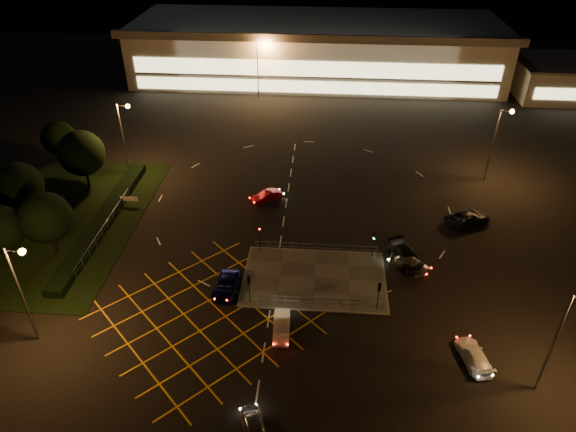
# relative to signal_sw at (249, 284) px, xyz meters

# --- Properties ---
(ground) EXTENTS (180.00, 180.00, 0.00)m
(ground) POSITION_rel_signal_sw_xyz_m (4.00, 5.99, -2.37)
(ground) COLOR black
(ground) RESTS_ON ground
(pedestrian_island) EXTENTS (14.00, 9.00, 0.12)m
(pedestrian_island) POSITION_rel_signal_sw_xyz_m (6.00, 3.99, -2.31)
(pedestrian_island) COLOR #4C4944
(pedestrian_island) RESTS_ON ground
(grass_verge) EXTENTS (18.00, 30.00, 0.08)m
(grass_verge) POSITION_rel_signal_sw_xyz_m (-24.00, 11.99, -2.33)
(grass_verge) COLOR black
(grass_verge) RESTS_ON ground
(hedge) EXTENTS (2.00, 26.00, 1.00)m
(hedge) POSITION_rel_signal_sw_xyz_m (-19.00, 11.99, -1.87)
(hedge) COLOR black
(hedge) RESTS_ON ground
(supermarket) EXTENTS (72.00, 26.50, 10.50)m
(supermarket) POSITION_rel_signal_sw_xyz_m (4.00, 67.95, 2.95)
(supermarket) COLOR beige
(supermarket) RESTS_ON ground
(retail_unit_a) EXTENTS (18.80, 14.80, 6.35)m
(retail_unit_a) POSITION_rel_signal_sw_xyz_m (50.00, 59.97, 0.85)
(retail_unit_a) COLOR beige
(retail_unit_a) RESTS_ON ground
(streetlight_sw) EXTENTS (1.78, 0.56, 10.03)m
(streetlight_sw) POSITION_rel_signal_sw_xyz_m (-17.56, -6.01, 4.20)
(streetlight_sw) COLOR slate
(streetlight_sw) RESTS_ON ground
(streetlight_se) EXTENTS (1.78, 0.56, 10.03)m
(streetlight_se) POSITION_rel_signal_sw_xyz_m (24.44, -8.01, 4.20)
(streetlight_se) COLOR slate
(streetlight_se) RESTS_ON ground
(streetlight_nw) EXTENTS (1.78, 0.56, 10.03)m
(streetlight_nw) POSITION_rel_signal_sw_xyz_m (-19.56, 23.99, 4.20)
(streetlight_nw) COLOR slate
(streetlight_nw) RESTS_ON ground
(streetlight_ne) EXTENTS (1.78, 0.56, 10.03)m
(streetlight_ne) POSITION_rel_signal_sw_xyz_m (28.44, 25.99, 4.20)
(streetlight_ne) COLOR slate
(streetlight_ne) RESTS_ON ground
(streetlight_far_left) EXTENTS (1.78, 0.56, 10.03)m
(streetlight_far_left) POSITION_rel_signal_sw_xyz_m (-5.56, 53.99, 4.20)
(streetlight_far_left) COLOR slate
(streetlight_far_left) RESTS_ON ground
(streetlight_far_right) EXTENTS (1.78, 0.56, 10.03)m
(streetlight_far_right) POSITION_rel_signal_sw_xyz_m (34.44, 55.99, 4.20)
(streetlight_far_right) COLOR slate
(streetlight_far_right) RESTS_ON ground
(signal_sw) EXTENTS (0.28, 0.30, 3.15)m
(signal_sw) POSITION_rel_signal_sw_xyz_m (0.00, 0.00, 0.00)
(signal_sw) COLOR black
(signal_sw) RESTS_ON pedestrian_island
(signal_se) EXTENTS (0.28, 0.30, 3.15)m
(signal_se) POSITION_rel_signal_sw_xyz_m (12.00, 0.00, 0.00)
(signal_se) COLOR black
(signal_se) RESTS_ON pedestrian_island
(signal_nw) EXTENTS (0.28, 0.30, 3.15)m
(signal_nw) POSITION_rel_signal_sw_xyz_m (0.00, 7.99, 0.00)
(signal_nw) COLOR black
(signal_nw) RESTS_ON pedestrian_island
(signal_ne) EXTENTS (0.28, 0.30, 3.15)m
(signal_ne) POSITION_rel_signal_sw_xyz_m (12.00, 7.99, 0.00)
(signal_ne) COLOR black
(signal_ne) RESTS_ON pedestrian_island
(tree_b) EXTENTS (5.40, 5.40, 7.35)m
(tree_b) POSITION_rel_signal_sw_xyz_m (-28.00, 11.99, 2.28)
(tree_b) COLOR black
(tree_b) RESTS_ON ground
(tree_c) EXTENTS (5.76, 5.76, 7.84)m
(tree_c) POSITION_rel_signal_sw_xyz_m (-24.00, 19.99, 2.59)
(tree_c) COLOR black
(tree_c) RESTS_ON ground
(tree_d) EXTENTS (4.68, 4.68, 6.37)m
(tree_d) POSITION_rel_signal_sw_xyz_m (-30.00, 25.99, 1.65)
(tree_d) COLOR black
(tree_d) RESTS_ON ground
(tree_e) EXTENTS (5.40, 5.40, 7.35)m
(tree_e) POSITION_rel_signal_sw_xyz_m (-22.00, 5.99, 2.28)
(tree_e) COLOR black
(tree_e) RESTS_ON ground
(car_near_silver) EXTENTS (3.00, 4.36, 1.38)m
(car_near_silver) POSITION_rel_signal_sw_xyz_m (2.33, -13.90, -1.68)
(car_near_silver) COLOR #B7BABF
(car_near_silver) RESTS_ON ground
(car_queue_white) EXTENTS (1.61, 4.14, 1.34)m
(car_queue_white) POSITION_rel_signal_sw_xyz_m (3.34, -3.54, -1.70)
(car_queue_white) COLOR silver
(car_queue_white) RESTS_ON ground
(car_left_blue) EXTENTS (2.41, 4.76, 1.29)m
(car_left_blue) POSITION_rel_signal_sw_xyz_m (-2.58, 1.56, -1.72)
(car_left_blue) COLOR #0B0B42
(car_left_blue) RESTS_ON ground
(car_far_dkgrey) EXTENTS (4.05, 5.87, 1.58)m
(car_far_dkgrey) POSITION_rel_signal_sw_xyz_m (15.50, 7.38, -1.58)
(car_far_dkgrey) COLOR black
(car_far_dkgrey) RESTS_ON ground
(car_right_silver) EXTENTS (4.46, 3.59, 1.43)m
(car_right_silver) POSITION_rel_signal_sw_xyz_m (15.75, 6.33, -1.65)
(car_right_silver) COLOR silver
(car_right_silver) RESTS_ON ground
(car_circ_red) EXTENTS (3.98, 3.32, 1.28)m
(car_circ_red) POSITION_rel_signal_sw_xyz_m (-0.48, 18.56, -1.73)
(car_circ_red) COLOR maroon
(car_circ_red) RESTS_ON ground
(car_east_grey) EXTENTS (6.06, 4.78, 1.53)m
(car_east_grey) POSITION_rel_signal_sw_xyz_m (23.54, 15.37, -1.60)
(car_east_grey) COLOR black
(car_east_grey) RESTS_ON ground
(car_approach_white) EXTENTS (2.78, 4.82, 1.31)m
(car_approach_white) POSITION_rel_signal_sw_xyz_m (19.66, -5.54, -1.71)
(car_approach_white) COLOR silver
(car_approach_white) RESTS_ON ground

